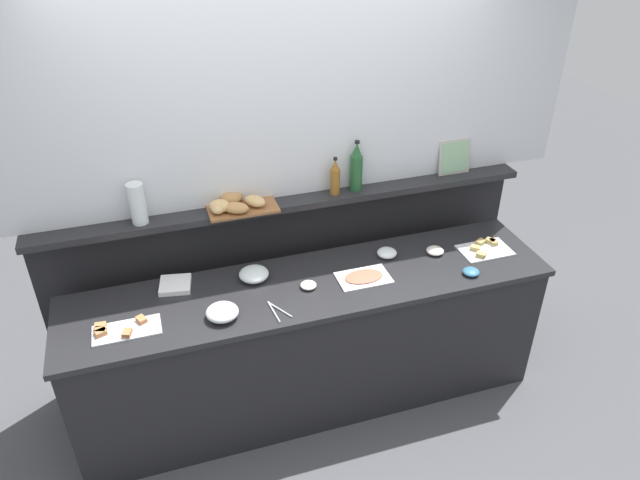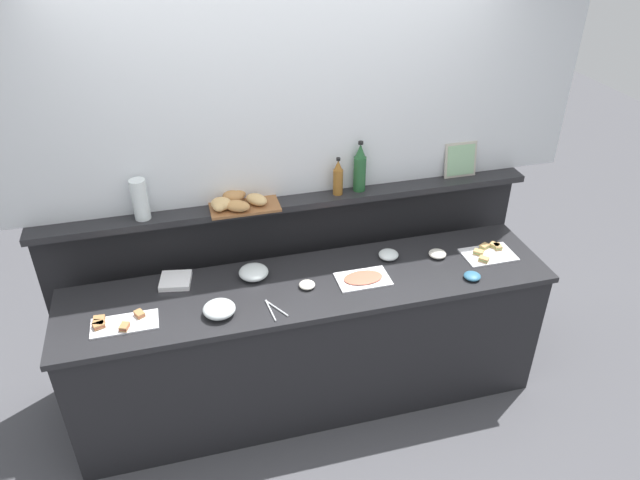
{
  "view_description": "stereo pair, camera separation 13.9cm",
  "coord_description": "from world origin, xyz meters",
  "px_view_note": "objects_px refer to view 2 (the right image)",
  "views": [
    {
      "loc": [
        -0.79,
        -2.62,
        2.91
      ],
      "look_at": [
        0.08,
        0.1,
        1.12
      ],
      "focal_mm": 33.63,
      "sensor_mm": 36.0,
      "label": 1
    },
    {
      "loc": [
        -0.65,
        -2.66,
        2.91
      ],
      "look_at": [
        0.08,
        0.1,
        1.12
      ],
      "focal_mm": 33.63,
      "sensor_mm": 36.0,
      "label": 2
    }
  ],
  "objects_px": {
    "condiment_bowl_dark": "(437,254)",
    "framed_picture": "(461,160)",
    "sandwich_platter_side": "(488,253)",
    "glass_bowl_large": "(254,273)",
    "wine_bottle_green": "(360,169)",
    "cold_cuts_platter": "(363,279)",
    "serving_tongs": "(273,309)",
    "glass_bowl_medium": "(388,255)",
    "vinegar_bottle_amber": "(338,178)",
    "bread_basket": "(237,202)",
    "sandwich_platter_front": "(120,323)",
    "glass_bowl_small": "(219,310)",
    "water_carafe": "(140,199)",
    "napkin_stack": "(176,281)",
    "condiment_bowl_teal": "(307,285)",
    "condiment_bowl_red": "(472,276)"
  },
  "relations": [
    {
      "from": "sandwich_platter_side",
      "to": "framed_picture",
      "type": "distance_m",
      "value": 0.62
    },
    {
      "from": "glass_bowl_large",
      "to": "condiment_bowl_teal",
      "type": "height_order",
      "value": "glass_bowl_large"
    },
    {
      "from": "serving_tongs",
      "to": "condiment_bowl_red",
      "type": "bearing_deg",
      "value": -0.73
    },
    {
      "from": "sandwich_platter_side",
      "to": "glass_bowl_large",
      "type": "relative_size",
      "value": 1.82
    },
    {
      "from": "glass_bowl_large",
      "to": "water_carafe",
      "type": "relative_size",
      "value": 0.72
    },
    {
      "from": "condiment_bowl_teal",
      "to": "bread_basket",
      "type": "distance_m",
      "value": 0.63
    },
    {
      "from": "glass_bowl_medium",
      "to": "condiment_bowl_red",
      "type": "height_order",
      "value": "glass_bowl_medium"
    },
    {
      "from": "glass_bowl_large",
      "to": "napkin_stack",
      "type": "height_order",
      "value": "glass_bowl_large"
    },
    {
      "from": "sandwich_platter_front",
      "to": "napkin_stack",
      "type": "height_order",
      "value": "sandwich_platter_front"
    },
    {
      "from": "napkin_stack",
      "to": "water_carafe",
      "type": "height_order",
      "value": "water_carafe"
    },
    {
      "from": "condiment_bowl_dark",
      "to": "serving_tongs",
      "type": "xyz_separation_m",
      "value": [
        -1.06,
        -0.25,
        -0.01
      ]
    },
    {
      "from": "glass_bowl_medium",
      "to": "framed_picture",
      "type": "xyz_separation_m",
      "value": [
        0.58,
        0.32,
        0.41
      ]
    },
    {
      "from": "napkin_stack",
      "to": "framed_picture",
      "type": "distance_m",
      "value": 1.89
    },
    {
      "from": "vinegar_bottle_amber",
      "to": "water_carafe",
      "type": "xyz_separation_m",
      "value": [
        -1.14,
        -0.0,
        0.01
      ]
    },
    {
      "from": "condiment_bowl_teal",
      "to": "vinegar_bottle_amber",
      "type": "distance_m",
      "value": 0.68
    },
    {
      "from": "vinegar_bottle_amber",
      "to": "water_carafe",
      "type": "distance_m",
      "value": 1.14
    },
    {
      "from": "condiment_bowl_red",
      "to": "framed_picture",
      "type": "relative_size",
      "value": 0.43
    },
    {
      "from": "condiment_bowl_dark",
      "to": "framed_picture",
      "type": "height_order",
      "value": "framed_picture"
    },
    {
      "from": "cold_cuts_platter",
      "to": "serving_tongs",
      "type": "relative_size",
      "value": 1.62
    },
    {
      "from": "bread_basket",
      "to": "napkin_stack",
      "type": "bearing_deg",
      "value": -153.69
    },
    {
      "from": "sandwich_platter_side",
      "to": "framed_picture",
      "type": "xyz_separation_m",
      "value": [
        -0.02,
        0.45,
        0.42
      ]
    },
    {
      "from": "condiment_bowl_teal",
      "to": "water_carafe",
      "type": "distance_m",
      "value": 1.04
    },
    {
      "from": "sandwich_platter_side",
      "to": "glass_bowl_large",
      "type": "bearing_deg",
      "value": 174.37
    },
    {
      "from": "serving_tongs",
      "to": "framed_picture",
      "type": "relative_size",
      "value": 0.84
    },
    {
      "from": "sandwich_platter_side",
      "to": "glass_bowl_large",
      "type": "xyz_separation_m",
      "value": [
        -1.42,
        0.14,
        0.02
      ]
    },
    {
      "from": "glass_bowl_small",
      "to": "water_carafe",
      "type": "bearing_deg",
      "value": 120.89
    },
    {
      "from": "glass_bowl_large",
      "to": "wine_bottle_green",
      "type": "relative_size",
      "value": 0.54
    },
    {
      "from": "serving_tongs",
      "to": "glass_bowl_large",
      "type": "bearing_deg",
      "value": 98.83
    },
    {
      "from": "napkin_stack",
      "to": "wine_bottle_green",
      "type": "height_order",
      "value": "wine_bottle_green"
    },
    {
      "from": "vinegar_bottle_amber",
      "to": "framed_picture",
      "type": "relative_size",
      "value": 1.06
    },
    {
      "from": "sandwich_platter_front",
      "to": "glass_bowl_large",
      "type": "xyz_separation_m",
      "value": [
        0.73,
        0.24,
        0.02
      ]
    },
    {
      "from": "bread_basket",
      "to": "water_carafe",
      "type": "xyz_separation_m",
      "value": [
        -0.53,
        0.01,
        0.08
      ]
    },
    {
      "from": "serving_tongs",
      "to": "vinegar_bottle_amber",
      "type": "bearing_deg",
      "value": 48.37
    },
    {
      "from": "sandwich_platter_front",
      "to": "cold_cuts_platter",
      "type": "distance_m",
      "value": 1.33
    },
    {
      "from": "condiment_bowl_dark",
      "to": "glass_bowl_small",
      "type": "bearing_deg",
      "value": -171.01
    },
    {
      "from": "sandwich_platter_side",
      "to": "water_carafe",
      "type": "xyz_separation_m",
      "value": [
        -1.98,
        0.41,
        0.43
      ]
    },
    {
      "from": "glass_bowl_large",
      "to": "water_carafe",
      "type": "xyz_separation_m",
      "value": [
        -0.56,
        0.27,
        0.41
      ]
    },
    {
      "from": "condiment_bowl_teal",
      "to": "framed_picture",
      "type": "height_order",
      "value": "framed_picture"
    },
    {
      "from": "bread_basket",
      "to": "water_carafe",
      "type": "height_order",
      "value": "water_carafe"
    },
    {
      "from": "glass_bowl_small",
      "to": "wine_bottle_green",
      "type": "relative_size",
      "value": 0.55
    },
    {
      "from": "condiment_bowl_teal",
      "to": "framed_picture",
      "type": "distance_m",
      "value": 1.29
    },
    {
      "from": "glass_bowl_medium",
      "to": "vinegar_bottle_amber",
      "type": "relative_size",
      "value": 0.51
    },
    {
      "from": "sandwich_platter_side",
      "to": "water_carafe",
      "type": "distance_m",
      "value": 2.07
    },
    {
      "from": "condiment_bowl_red",
      "to": "bread_basket",
      "type": "bearing_deg",
      "value": 154.38
    },
    {
      "from": "serving_tongs",
      "to": "framed_picture",
      "type": "xyz_separation_m",
      "value": [
        1.34,
        0.63,
        0.43
      ]
    },
    {
      "from": "bread_basket",
      "to": "glass_bowl_medium",
      "type": "bearing_deg",
      "value": -17.74
    },
    {
      "from": "cold_cuts_platter",
      "to": "condiment_bowl_dark",
      "type": "distance_m",
      "value": 0.52
    },
    {
      "from": "cold_cuts_platter",
      "to": "condiment_bowl_dark",
      "type": "relative_size",
      "value": 2.85
    },
    {
      "from": "serving_tongs",
      "to": "bread_basket",
      "type": "bearing_deg",
      "value": 98.32
    },
    {
      "from": "sandwich_platter_front",
      "to": "glass_bowl_small",
      "type": "distance_m",
      "value": 0.51
    }
  ]
}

